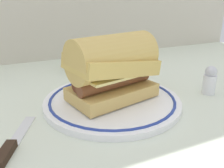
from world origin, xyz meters
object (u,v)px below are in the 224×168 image
object	(u,v)px
sausage_sandwich	(112,67)
salt_shaker	(210,80)
butter_knife	(13,142)
drinking_glass	(77,59)
plate	(112,100)

from	to	relation	value
sausage_sandwich	salt_shaker	size ratio (longest dim) A/B	2.91
sausage_sandwich	butter_knife	size ratio (longest dim) A/B	1.39
sausage_sandwich	salt_shaker	bearing A→B (deg)	-22.83
sausage_sandwich	drinking_glass	world-z (taller)	sausage_sandwich
plate	butter_knife	size ratio (longest dim) A/B	2.05
drinking_glass	plate	bearing A→B (deg)	-90.48
sausage_sandwich	drinking_glass	bearing A→B (deg)	76.95
salt_shaker	butter_knife	bearing A→B (deg)	-176.08
drinking_glass	butter_knife	xyz separation A→B (m)	(-0.20, -0.32, -0.03)
plate	drinking_glass	distance (m)	0.25
sausage_sandwich	butter_knife	distance (m)	0.23
drinking_glass	salt_shaker	world-z (taller)	drinking_glass
drinking_glass	butter_knife	size ratio (longest dim) A/B	0.61
salt_shaker	sausage_sandwich	bearing A→B (deg)	169.74
plate	salt_shaker	bearing A→B (deg)	-10.26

